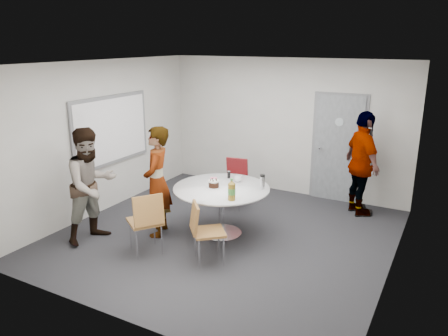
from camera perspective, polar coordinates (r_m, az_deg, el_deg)
The scene contains 15 objects.
floor at distance 7.11m, azimuth 0.19°, elevation -8.76°, with size 5.00×5.00×0.00m, color #232327.
ceiling at distance 6.45m, azimuth 0.21°, elevation 13.52°, with size 5.00×5.00×0.00m, color silver.
wall_back at distance 8.88m, azimuth 7.93°, elevation 5.38°, with size 5.00×5.00×0.00m, color silver.
wall_left at distance 8.11m, azimuth -15.57°, elevation 3.89°, with size 5.00×5.00×0.00m, color silver.
wall_right at distance 5.93m, azimuth 21.96°, elevation -1.22°, with size 5.00×5.00×0.00m, color silver.
wall_front at distance 4.71m, azimuth -14.48°, elevation -4.97°, with size 5.00×5.00×0.00m, color silver.
door at distance 8.61m, azimuth 14.65°, elevation 2.45°, with size 1.02×0.17×2.12m.
whiteboard at distance 8.21m, azimuth -14.46°, elevation 4.82°, with size 0.04×1.90×1.25m.
table at distance 6.89m, azimuth -0.19°, elevation -3.42°, with size 1.52×1.52×1.12m.
chair_near_left at distance 6.37m, azimuth -10.07°, elevation -6.39°, with size 0.66×0.65×0.95m.
chair_near_right at distance 6.09m, azimuth -2.81°, elevation -7.69°, with size 0.62×0.61×0.89m.
chair_far at distance 8.15m, azimuth 1.46°, elevation -1.25°, with size 0.49×0.52×0.91m.
person_main at distance 6.94m, azimuth -8.72°, elevation -1.79°, with size 0.64×0.42×1.76m, color #A5C6EA.
person_left at distance 6.96m, azimuth -16.93°, elevation -2.17°, with size 0.87×0.68×1.79m, color white.
person_right at distance 8.02m, azimuth 17.58°, elevation 0.50°, with size 1.09×0.46×1.87m, color black.
Camera 1 is at (3.06, -5.66, 3.02)m, focal length 35.00 mm.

